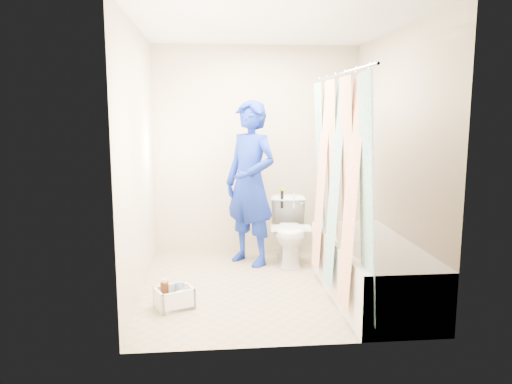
{
  "coord_description": "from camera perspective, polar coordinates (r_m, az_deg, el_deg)",
  "views": [
    {
      "loc": [
        -0.58,
        -4.57,
        1.65
      ],
      "look_at": [
        -0.11,
        0.27,
        0.86
      ],
      "focal_mm": 35.0,
      "sensor_mm": 36.0,
      "label": 1
    }
  ],
  "objects": [
    {
      "name": "floor",
      "position": [
        4.89,
        1.62,
        -10.43
      ],
      "size": [
        2.6,
        2.6,
        0.0
      ],
      "primitive_type": "plane",
      "color": "tan",
      "rests_on": "ground"
    },
    {
      "name": "wall_front",
      "position": [
        3.35,
        4.47,
        1.55
      ],
      "size": [
        2.4,
        0.02,
        2.4
      ],
      "primitive_type": "cube",
      "color": "#C8B29A",
      "rests_on": "ground"
    },
    {
      "name": "wall_left",
      "position": [
        4.64,
        -13.23,
        3.46
      ],
      "size": [
        0.02,
        2.6,
        2.4
      ],
      "primitive_type": "cube",
      "color": "#C8B29A",
      "rests_on": "ground"
    },
    {
      "name": "cleaning_caddy",
      "position": [
        4.36,
        -9.2,
        -11.91
      ],
      "size": [
        0.37,
        0.34,
        0.23
      ],
      "rotation": [
        0.0,
        0.0,
        0.42
      ],
      "color": "white",
      "rests_on": "ground"
    },
    {
      "name": "wall_right",
      "position": [
        4.93,
        15.7,
        3.69
      ],
      "size": [
        0.02,
        2.6,
        2.4
      ],
      "primitive_type": "cube",
      "color": "#C8B29A",
      "rests_on": "ground"
    },
    {
      "name": "plumber",
      "position": [
        5.34,
        -0.65,
        0.98
      ],
      "size": [
        0.75,
        0.76,
        1.76
      ],
      "primitive_type": "imported",
      "rotation": [
        0.0,
        0.0,
        -0.81
      ],
      "color": "#1013A6",
      "rests_on": "ground"
    },
    {
      "name": "bathtub",
      "position": [
        4.6,
        13.0,
        -8.46
      ],
      "size": [
        0.7,
        1.75,
        0.5
      ],
      "color": "white",
      "rests_on": "ground"
    },
    {
      "name": "curtain_rod",
      "position": [
        4.3,
        9.54,
        13.15
      ],
      "size": [
        0.02,
        1.9,
        0.02
      ],
      "primitive_type": "cylinder",
      "rotation": [
        1.57,
        0.0,
        0.0
      ],
      "color": "silver",
      "rests_on": "wall_back"
    },
    {
      "name": "toilet",
      "position": [
        5.48,
        3.88,
        -4.48
      ],
      "size": [
        0.45,
        0.72,
        0.7
      ],
      "primitive_type": "imported",
      "rotation": [
        0.0,
        0.0,
        -0.08
      ],
      "color": "white",
      "rests_on": "ground"
    },
    {
      "name": "tank_lid",
      "position": [
        5.35,
        3.99,
        -4.13
      ],
      "size": [
        0.44,
        0.22,
        0.03
      ],
      "primitive_type": "cube",
      "rotation": [
        0.0,
        0.0,
        -0.08
      ],
      "color": "white",
      "rests_on": "toilet"
    },
    {
      "name": "shower_curtain",
      "position": [
        4.34,
        9.22,
        0.8
      ],
      "size": [
        0.06,
        1.75,
        1.8
      ],
      "primitive_type": "cube",
      "color": "white",
      "rests_on": "curtain_rod"
    },
    {
      "name": "ceiling",
      "position": [
        4.67,
        1.76,
        18.51
      ],
      "size": [
        2.4,
        2.6,
        0.02
      ],
      "primitive_type": "cube",
      "color": "white",
      "rests_on": "wall_back"
    },
    {
      "name": "wall_back",
      "position": [
        5.92,
        0.1,
        4.9
      ],
      "size": [
        2.4,
        0.02,
        2.4
      ],
      "primitive_type": "cube",
      "color": "#C8B29A",
      "rests_on": "ground"
    },
    {
      "name": "tank_internals",
      "position": [
        5.59,
        3.35,
        -0.63
      ],
      "size": [
        0.17,
        0.06,
        0.23
      ],
      "color": "black",
      "rests_on": "toilet"
    }
  ]
}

